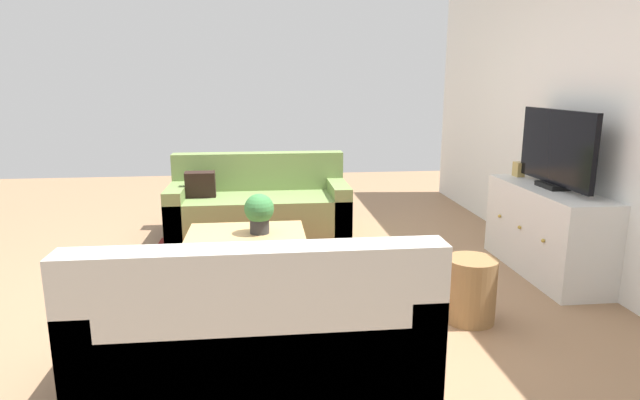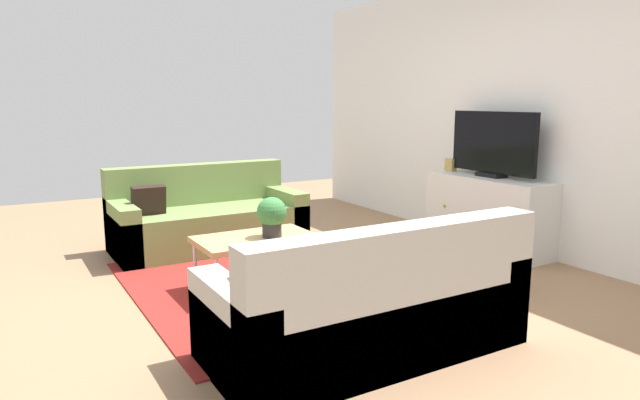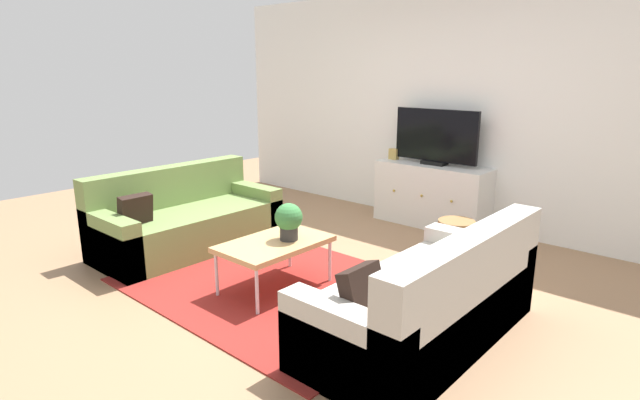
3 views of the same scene
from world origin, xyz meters
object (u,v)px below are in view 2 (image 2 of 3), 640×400
Objects in this scene: couch_right_side at (372,311)px; wicker_basket at (477,262)px; tv_console at (488,213)px; potted_plant at (272,215)px; mantel_clock at (451,165)px; couch_left_side at (205,220)px; coffee_table at (256,241)px; flat_screen_tv at (493,144)px.

wicker_basket is (-0.55, 1.41, -0.06)m from couch_right_side.
tv_console reaches higher than wicker_basket.
mantel_clock is at bearing 103.24° from potted_plant.
tv_console is at bearing 57.52° from couch_left_side.
tv_console is at bearing 90.24° from potted_plant.
couch_right_side is 1.39m from potted_plant.
couch_right_side is at bearing -51.24° from mantel_clock.
coffee_table is 7.00× the size of mantel_clock.
couch_left_side is 1.80× the size of flat_screen_tv.
coffee_table is at bearing -3.67° from couch_left_side.
mantel_clock reaches higher than potted_plant.
wicker_basket is (0.80, 1.39, -0.38)m from potted_plant.
couch_left_side reaches higher than tv_console.
coffee_table is (-1.41, -0.09, 0.12)m from couch_right_side.
coffee_table is at bearing -119.88° from wicker_basket.
couch_right_side is 2.86m from flat_screen_tv.
wicker_basket is at bearing -35.54° from mantel_clock.
couch_left_side reaches higher than coffee_table.
coffee_table is 0.89× the size of flat_screen_tv.
mantel_clock is (-0.56, 2.36, 0.20)m from potted_plant.
potted_plant is (1.52, 0.01, 0.32)m from couch_left_side.
wicker_basket is at bearing 60.12° from coffee_table.
couch_right_side is 4.24× the size of wicker_basket.
flat_screen_tv reaches higher than wicker_basket.
potted_plant reaches higher than coffee_table.
potted_plant is 2.37m from tv_console.
potted_plant is 2.39× the size of mantel_clock.
flat_screen_tv is 1.52m from wicker_basket.
tv_console is (-1.36, 2.37, 0.09)m from couch_right_side.
couch_right_side is at bearing -60.38° from flat_screen_tv.
coffee_table is 2.55m from mantel_clock.
couch_left_side is 2.82m from tv_console.
mantel_clock is (-0.55, 0.00, 0.43)m from tv_console.
couch_right_side reaches higher than wicker_basket.
couch_left_side is 2.62m from mantel_clock.
flat_screen_tv is at bearing 2.10° from mantel_clock.
wicker_basket is (0.81, -0.99, -0.82)m from flat_screen_tv.
wicker_basket is at bearing 111.39° from couch_right_side.
potted_plant is (0.06, 0.11, 0.20)m from coffee_table.
potted_plant reaches higher than wicker_basket.
mantel_clock is (0.97, 2.37, 0.52)m from couch_left_side.
potted_plant is at bearing 179.41° from couch_right_side.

